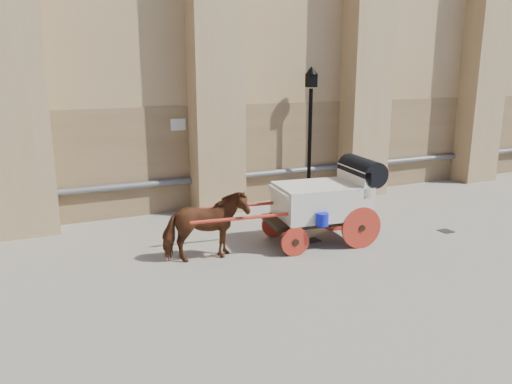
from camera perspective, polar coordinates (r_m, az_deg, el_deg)
name	(u,v)px	position (r m, az deg, el deg)	size (l,w,h in m)	color
ground	(311,244)	(11.85, 6.27, -5.94)	(90.00, 90.00, 0.00)	gray
horse	(205,227)	(10.65, -5.80, -3.97)	(0.81, 1.78, 1.50)	brown
carriage	(327,198)	(11.79, 8.16, -0.68)	(4.62, 1.74, 1.98)	black
street_lamp	(310,131)	(15.22, 6.19, 6.95)	(0.38, 0.38, 4.08)	black
drain_grate_near	(313,240)	(12.09, 6.50, -5.50)	(0.32, 0.32, 0.01)	black
drain_grate_far	(446,231)	(13.56, 20.90, -4.20)	(0.32, 0.32, 0.01)	black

